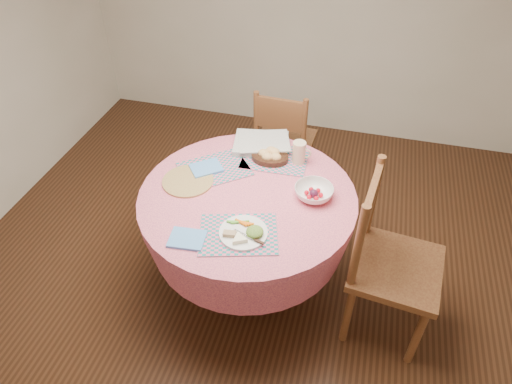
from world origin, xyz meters
TOP-DOWN VIEW (x-y plane):
  - ground at (0.00, 0.00)m, footprint 4.00×4.00m
  - room_envelope at (0.00, 0.00)m, footprint 4.01×4.01m
  - dining_table at (0.00, 0.00)m, footprint 1.24×1.24m
  - chair_right at (0.81, -0.10)m, footprint 0.52×0.54m
  - chair_back at (0.00, 0.98)m, footprint 0.45×0.43m
  - placemat_front at (0.04, -0.31)m, footprint 0.47×0.40m
  - placemat_left at (-0.26, 0.17)m, footprint 0.50×0.48m
  - placemat_back at (0.07, 0.37)m, footprint 0.41×0.31m
  - wicker_trivet at (-0.37, 0.02)m, footprint 0.30×0.30m
  - napkin_near at (-0.20, -0.42)m, footprint 0.19×0.16m
  - napkin_far at (-0.30, 0.16)m, footprint 0.23×0.22m
  - dinner_plate at (0.07, -0.31)m, footprint 0.25×0.25m
  - bread_bowl at (0.05, 0.35)m, footprint 0.23×0.23m
  - latte_mug at (0.22, 0.37)m, footprint 0.12×0.08m
  - fruit_bowl at (0.36, 0.08)m, footprint 0.24×0.24m
  - newspaper_stack at (-0.04, 0.48)m, footprint 0.40×0.34m

SIDE VIEW (x-z plane):
  - ground at x=0.00m, z-range 0.00..0.00m
  - chair_back at x=0.00m, z-range 0.02..0.95m
  - chair_right at x=0.81m, z-range 0.02..1.09m
  - dining_table at x=0.00m, z-range 0.18..0.93m
  - placemat_front at x=0.04m, z-range 0.75..0.76m
  - placemat_left at x=-0.26m, z-range 0.75..0.76m
  - placemat_back at x=0.07m, z-range 0.75..0.76m
  - wicker_trivet at x=-0.37m, z-range 0.75..0.76m
  - napkin_near at x=-0.20m, z-range 0.75..0.76m
  - napkin_far at x=-0.30m, z-range 0.76..0.77m
  - dinner_plate at x=0.07m, z-range 0.75..0.80m
  - newspaper_stack at x=-0.04m, z-range 0.76..0.80m
  - fruit_bowl at x=0.36m, z-range 0.75..0.82m
  - bread_bowl at x=0.05m, z-range 0.75..0.83m
  - latte_mug at x=0.22m, z-range 0.76..0.90m
  - room_envelope at x=0.00m, z-range 0.36..3.07m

